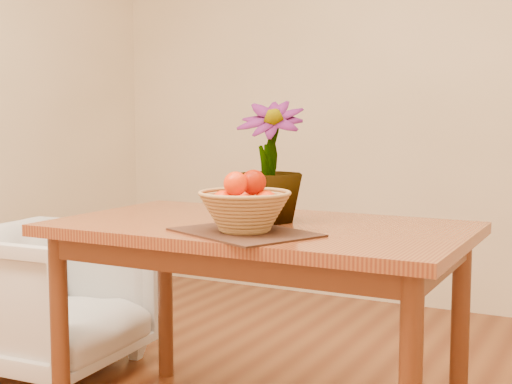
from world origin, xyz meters
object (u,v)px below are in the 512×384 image
at_px(table, 260,249).
at_px(armchair, 52,291).
at_px(wicker_basket, 245,213).
at_px(potted_plant, 270,162).

distance_m(table, armchair, 1.16).
height_order(table, armchair, table).
relative_size(table, armchair, 1.97).
relative_size(wicker_basket, armchair, 0.41).
height_order(wicker_basket, potted_plant, potted_plant).
distance_m(wicker_basket, armchair, 1.30).
relative_size(wicker_basket, potted_plant, 0.69).
bearing_deg(armchair, table, -100.89).
distance_m(wicker_basket, potted_plant, 0.30).
bearing_deg(table, potted_plant, 76.26).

